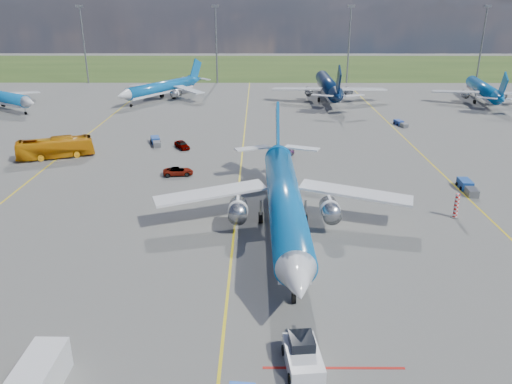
{
  "coord_description": "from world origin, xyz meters",
  "views": [
    {
      "loc": [
        2.66,
        -46.17,
        24.15
      ],
      "look_at": [
        2.44,
        5.91,
        4.0
      ],
      "focal_mm": 35.0,
      "sensor_mm": 36.0,
      "label": 1
    }
  ],
  "objects_px": {
    "main_airliner": "(284,232)",
    "service_car_b": "(178,171)",
    "warning_post": "(456,206)",
    "apron_bus": "(55,148)",
    "bg_jet_nnw": "(162,100)",
    "service_car_a": "(182,145)",
    "baggage_tug_w": "(467,187)",
    "service_car_c": "(281,153)",
    "bg_jet_ne": "(481,102)",
    "bg_jet_n": "(327,100)",
    "pushback_tug": "(303,356)",
    "service_van": "(38,378)",
    "baggage_tug_c": "(156,141)",
    "bg_jet_nw": "(0,109)",
    "baggage_tug_e": "(400,123)"
  },
  "relations": [
    {
      "from": "apron_bus",
      "to": "service_car_a",
      "type": "relative_size",
      "value": 3.01
    },
    {
      "from": "pushback_tug",
      "to": "service_car_b",
      "type": "bearing_deg",
      "value": 104.32
    },
    {
      "from": "service_car_b",
      "to": "baggage_tug_w",
      "type": "xyz_separation_m",
      "value": [
        39.98,
        -6.15,
        -0.06
      ]
    },
    {
      "from": "baggage_tug_w",
      "to": "service_van",
      "type": "bearing_deg",
      "value": -135.59
    },
    {
      "from": "bg_jet_ne",
      "to": "service_van",
      "type": "relative_size",
      "value": 6.53
    },
    {
      "from": "bg_jet_nw",
      "to": "main_airliner",
      "type": "relative_size",
      "value": 0.77
    },
    {
      "from": "main_airliner",
      "to": "service_car_b",
      "type": "xyz_separation_m",
      "value": [
        -14.63,
        19.2,
        0.61
      ]
    },
    {
      "from": "warning_post",
      "to": "pushback_tug",
      "type": "distance_m",
      "value": 32.78
    },
    {
      "from": "pushback_tug",
      "to": "service_car_a",
      "type": "distance_m",
      "value": 57.33
    },
    {
      "from": "baggage_tug_c",
      "to": "main_airliner",
      "type": "bearing_deg",
      "value": -76.11
    },
    {
      "from": "bg_jet_nnw",
      "to": "service_car_a",
      "type": "xyz_separation_m",
      "value": [
        11.6,
        -45.29,
        0.68
      ]
    },
    {
      "from": "service_car_c",
      "to": "bg_jet_ne",
      "type": "bearing_deg",
      "value": 85.84
    },
    {
      "from": "apron_bus",
      "to": "service_car_a",
      "type": "xyz_separation_m",
      "value": [
        19.78,
        5.47,
        -0.99
      ]
    },
    {
      "from": "service_car_c",
      "to": "baggage_tug_w",
      "type": "distance_m",
      "value": 28.71
    },
    {
      "from": "bg_jet_nnw",
      "to": "baggage_tug_e",
      "type": "relative_size",
      "value": 7.61
    },
    {
      "from": "warning_post",
      "to": "bg_jet_nw",
      "type": "bearing_deg",
      "value": 143.49
    },
    {
      "from": "service_car_a",
      "to": "baggage_tug_e",
      "type": "relative_size",
      "value": 0.91
    },
    {
      "from": "main_airliner",
      "to": "service_car_b",
      "type": "relative_size",
      "value": 9.43
    },
    {
      "from": "service_car_c",
      "to": "bg_jet_nnw",
      "type": "bearing_deg",
      "value": 163.18
    },
    {
      "from": "service_car_b",
      "to": "service_car_c",
      "type": "bearing_deg",
      "value": -69.24
    },
    {
      "from": "pushback_tug",
      "to": "service_car_b",
      "type": "height_order",
      "value": "pushback_tug"
    },
    {
      "from": "main_airliner",
      "to": "service_car_c",
      "type": "distance_m",
      "value": 28.05
    },
    {
      "from": "bg_jet_nw",
      "to": "baggage_tug_e",
      "type": "distance_m",
      "value": 91.52
    },
    {
      "from": "pushback_tug",
      "to": "service_car_c",
      "type": "relative_size",
      "value": 1.22
    },
    {
      "from": "bg_jet_n",
      "to": "bg_jet_ne",
      "type": "distance_m",
      "value": 38.49
    },
    {
      "from": "bg_jet_ne",
      "to": "apron_bus",
      "type": "xyz_separation_m",
      "value": [
        -89.19,
        -47.61,
        1.67
      ]
    },
    {
      "from": "warning_post",
      "to": "apron_bus",
      "type": "distance_m",
      "value": 61.09
    },
    {
      "from": "bg_jet_nnw",
      "to": "service_car_b",
      "type": "xyz_separation_m",
      "value": [
        13.06,
        -59.39,
        0.61
      ]
    },
    {
      "from": "main_airliner",
      "to": "service_van",
      "type": "bearing_deg",
      "value": -125.95
    },
    {
      "from": "bg_jet_n",
      "to": "baggage_tug_w",
      "type": "height_order",
      "value": "bg_jet_n"
    },
    {
      "from": "baggage_tug_w",
      "to": "baggage_tug_e",
      "type": "bearing_deg",
      "value": 91.76
    },
    {
      "from": "baggage_tug_c",
      "to": "bg_jet_ne",
      "type": "bearing_deg",
      "value": 11.34
    },
    {
      "from": "bg_jet_nnw",
      "to": "service_van",
      "type": "bearing_deg",
      "value": -52.98
    },
    {
      "from": "bg_jet_n",
      "to": "main_airliner",
      "type": "distance_m",
      "value": 79.8
    },
    {
      "from": "bg_jet_ne",
      "to": "pushback_tug",
      "type": "height_order",
      "value": "bg_jet_ne"
    },
    {
      "from": "bg_jet_nnw",
      "to": "service_car_c",
      "type": "bearing_deg",
      "value": -29.36
    },
    {
      "from": "service_van",
      "to": "bg_jet_nw",
      "type": "bearing_deg",
      "value": 118.14
    },
    {
      "from": "apron_bus",
      "to": "service_car_b",
      "type": "relative_size",
      "value": 2.74
    },
    {
      "from": "apron_bus",
      "to": "service_car_b",
      "type": "height_order",
      "value": "apron_bus"
    },
    {
      "from": "pushback_tug",
      "to": "baggage_tug_c",
      "type": "distance_m",
      "value": 61.57
    },
    {
      "from": "pushback_tug",
      "to": "baggage_tug_w",
      "type": "xyz_separation_m",
      "value": [
        25.12,
        34.71,
        -0.3
      ]
    },
    {
      "from": "pushback_tug",
      "to": "baggage_tug_e",
      "type": "bearing_deg",
      "value": 64.44
    },
    {
      "from": "bg_jet_nnw",
      "to": "baggage_tug_c",
      "type": "bearing_deg",
      "value": -50.1
    },
    {
      "from": "bg_jet_ne",
      "to": "pushback_tug",
      "type": "distance_m",
      "value": 110.67
    },
    {
      "from": "bg_jet_n",
      "to": "pushback_tug",
      "type": "height_order",
      "value": "bg_jet_n"
    },
    {
      "from": "service_car_a",
      "to": "baggage_tug_w",
      "type": "relative_size",
      "value": 0.75
    },
    {
      "from": "bg_jet_ne",
      "to": "baggage_tug_w",
      "type": "bearing_deg",
      "value": 75.29
    },
    {
      "from": "service_car_a",
      "to": "service_car_b",
      "type": "bearing_deg",
      "value": -115.67
    },
    {
      "from": "apron_bus",
      "to": "service_car_b",
      "type": "bearing_deg",
      "value": -133.78
    },
    {
      "from": "pushback_tug",
      "to": "apron_bus",
      "type": "distance_m",
      "value": 61.27
    }
  ]
}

